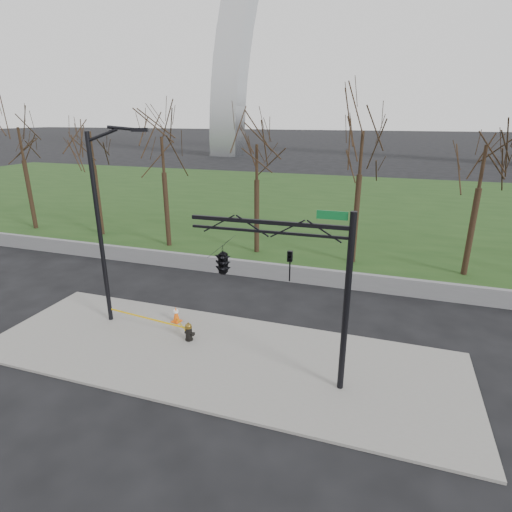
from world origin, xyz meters
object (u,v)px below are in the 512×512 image
(traffic_cone, at_px, (176,314))
(traffic_signal_mast, at_px, (245,262))
(street_light, at_px, (103,217))
(fire_hydrant, at_px, (189,332))

(traffic_cone, height_order, traffic_signal_mast, traffic_signal_mast)
(street_light, bearing_deg, fire_hydrant, -26.11)
(fire_hydrant, xyz_separation_m, street_light, (-3.86, 0.57, 4.24))
(fire_hydrant, distance_m, traffic_signal_mast, 4.81)
(fire_hydrant, distance_m, traffic_cone, 1.71)
(fire_hydrant, height_order, traffic_cone, fire_hydrant)
(fire_hydrant, distance_m, street_light, 5.76)
(traffic_cone, bearing_deg, fire_hydrant, -44.26)
(traffic_signal_mast, bearing_deg, fire_hydrant, 155.29)
(fire_hydrant, bearing_deg, traffic_signal_mast, -12.82)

